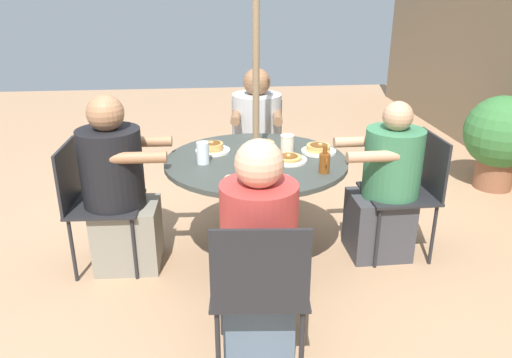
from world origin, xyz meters
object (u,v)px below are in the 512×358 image
Objects in this scene: patio_chair_east at (257,144)px; coffee_cup at (287,143)px; patio_chair_north at (411,186)px; pancake_plate_d at (318,149)px; syrup_bottle at (324,162)px; pancake_plate_a at (289,159)px; potted_shrub at (501,136)px; diner_north at (386,189)px; diner_west at (259,260)px; drinking_glass_b at (265,167)px; drinking_glass_a at (203,153)px; patio_chair_south at (92,197)px; pancake_plate_b at (212,148)px; diner_south at (119,193)px; patio_chair_west at (259,285)px; diner_east at (257,148)px; pancake_plate_c at (261,147)px; patio_table at (256,179)px.

patio_chair_east reaches higher than coffee_cup.
pancake_plate_d is at bearing 82.07° from patio_chair_north.
coffee_cup is at bearing -159.19° from syrup_bottle.
pancake_plate_a is at bearing -140.70° from syrup_bottle.
pancake_plate_a is 2.41m from potted_shrub.
diner_west reaches higher than diner_north.
diner_north reaches higher than patio_chair_east.
diner_north reaches higher than coffee_cup.
drinking_glass_b is at bearing -36.31° from pancake_plate_a.
drinking_glass_a is at bearing -79.45° from pancake_plate_d.
pancake_plate_b is (-0.14, 0.78, 0.26)m from patio_chair_south.
pancake_plate_d is 2.03× the size of coffee_cup.
syrup_bottle is (-0.60, 0.45, 0.28)m from diner_west.
diner_south is at bearing -103.80° from syrup_bottle.
potted_shrub is (-1.12, 2.65, -0.31)m from drinking_glass_a.
patio_chair_east is at bearing 89.37° from patio_chair_west.
drinking_glass_a is at bearing -67.05° from potted_shrub.
drinking_glass_a is (0.92, -0.43, 0.28)m from diner_east.
patio_chair_north is 0.74× the size of diner_west.
pancake_plate_c is 2.45m from potted_shrub.
patio_table is at bearing 90.00° from diner_north.
drinking_glass_b is (0.03, -0.35, -0.01)m from syrup_bottle.
syrup_bottle is 0.35m from drinking_glass_b.
potted_shrub reaches higher than pancake_plate_c.
pancake_plate_a is at bearing 94.29° from patio_chair_north.
pancake_plate_a is at bearing -61.73° from potted_shrub.
patio_chair_west reaches higher than coffee_cup.
potted_shrub is (-0.02, 2.20, -0.00)m from patio_chair_east.
diner_west is at bearing -6.66° from pancake_plate_c.
coffee_cup is at bearing 78.67° from diner_north.
potted_shrub reaches higher than coffee_cup.
pancake_plate_c is 0.48m from drinking_glass_b.
patio_chair_west is 1.27m from pancake_plate_b.
pancake_plate_b is at bearing 68.49° from diner_east.
patio_chair_east reaches higher than patio_table.
pancake_plate_b reaches higher than pancake_plate_d.
pancake_plate_a is (0.06, 0.20, 0.15)m from patio_table.
potted_shrub is at bearing 44.10° from diner_west.
diner_west reaches higher than patio_chair_west.
patio_table is 7.00× the size of syrup_bottle.
pancake_plate_d is at bearing 172.87° from syrup_bottle.
patio_chair_north is 1.57m from patio_chair_west.
drinking_glass_b is at bearing 31.89° from pancake_plate_b.
drinking_glass_b is at bearing -58.96° from potted_shrub.
diner_south is 1.14m from coffee_cup.
diner_south is 5.05× the size of pancake_plate_c.
diner_south reaches higher than patio_chair_north.
pancake_plate_c is at bearing -104.03° from coffee_cup.
patio_chair_west is (1.09, 0.97, 0.00)m from patio_chair_south.
pancake_plate_b is 0.50m from coffee_cup.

